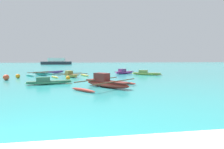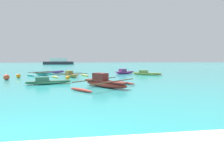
{
  "view_description": "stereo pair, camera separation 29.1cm",
  "coord_description": "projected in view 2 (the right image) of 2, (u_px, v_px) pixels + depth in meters",
  "views": [
    {
      "loc": [
        1.86,
        -3.03,
        1.97
      ],
      "look_at": [
        4.83,
        16.93,
        0.25
      ],
      "focal_mm": 28.0,
      "sensor_mm": 36.0,
      "label": 1
    },
    {
      "loc": [
        2.15,
        -3.07,
        1.97
      ],
      "look_at": [
        4.83,
        16.93,
        0.25
      ],
      "focal_mm": 28.0,
      "sensor_mm": 36.0,
      "label": 2
    }
  ],
  "objects": [
    {
      "name": "mooring_buoy_2",
      "position": [
        6.0,
        77.0,
        16.84
      ],
      "size": [
        0.55,
        0.55,
        0.55
      ],
      "color": "#E54C2D",
      "rests_on": "ground_plane"
    },
    {
      "name": "mooring_buoy_0",
      "position": [
        18.0,
        76.0,
        18.71
      ],
      "size": [
        0.45,
        0.45,
        0.45
      ],
      "color": "orange",
      "rests_on": "ground_plane"
    },
    {
      "name": "mooring_buoy_1",
      "position": [
        68.0,
        78.0,
        16.82
      ],
      "size": [
        0.41,
        0.41,
        0.41
      ],
      "color": "orange",
      "rests_on": "ground_plane"
    },
    {
      "name": "moored_boat_2",
      "position": [
        104.0,
        83.0,
        12.48
      ],
      "size": [
        4.85,
        4.64,
        1.0
      ],
      "rotation": [
        0.0,
        0.0,
        -0.85
      ],
      "color": "#AE3027",
      "rests_on": "ground_plane"
    },
    {
      "name": "moored_boat_1",
      "position": [
        146.0,
        73.0,
        22.43
      ],
      "size": [
        3.67,
        2.52,
        0.62
      ],
      "rotation": [
        0.0,
        0.0,
        -0.52
      ],
      "color": "#C6E463",
      "rests_on": "ground_plane"
    },
    {
      "name": "moored_boat_3",
      "position": [
        54.0,
        72.0,
        25.16
      ],
      "size": [
        2.81,
        2.93,
        0.34
      ],
      "rotation": [
        0.0,
        0.0,
        0.81
      ],
      "color": "purple",
      "rests_on": "ground_plane"
    },
    {
      "name": "distant_ferry",
      "position": [
        59.0,
        62.0,
        72.31
      ],
      "size": [
        12.05,
        2.65,
        2.65
      ],
      "color": "#2D333D",
      "rests_on": "ground_plane"
    },
    {
      "name": "moored_boat_4",
      "position": [
        47.0,
        82.0,
        14.03
      ],
      "size": [
        3.64,
        1.34,
        0.6
      ],
      "rotation": [
        0.0,
        0.0,
        0.22
      ],
      "color": "#54B37F",
      "rests_on": "ground_plane"
    },
    {
      "name": "moored_boat_5",
      "position": [
        124.0,
        72.0,
        24.25
      ],
      "size": [
        3.11,
        2.2,
        0.71
      ],
      "rotation": [
        0.0,
        0.0,
        0.49
      ],
      "color": "#B042AE",
      "rests_on": "ground_plane"
    },
    {
      "name": "moored_boat_0",
      "position": [
        70.0,
        75.0,
        20.03
      ],
      "size": [
        4.39,
        3.74,
        0.7
      ],
      "rotation": [
        0.0,
        0.0,
        -1.07
      ],
      "color": "#D7BE50",
      "rests_on": "ground_plane"
    },
    {
      "name": "moored_boat_6",
      "position": [
        42.0,
        74.0,
        22.02
      ],
      "size": [
        3.49,
        3.53,
        0.43
      ],
      "rotation": [
        0.0,
        0.0,
        -0.76
      ],
      "color": "teal",
      "rests_on": "ground_plane"
    }
  ]
}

